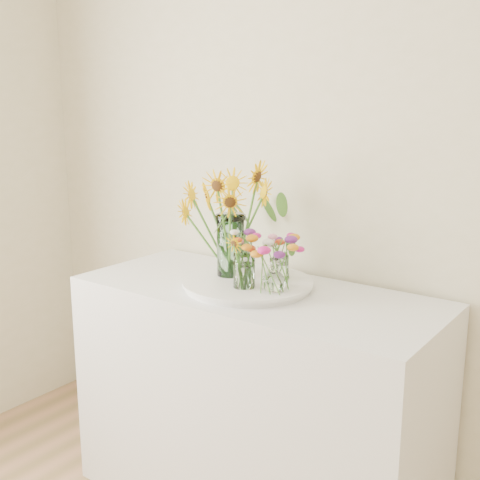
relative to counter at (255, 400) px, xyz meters
The scene contains 10 objects.
counter is the anchor object (origin of this frame).
tray 0.46m from the counter, behind, with size 0.47×0.47×0.03m, color white.
mason_jar 0.61m from the counter, behind, with size 0.11×0.11×0.25m, color #A2D0C5.
sunflower_bouquet 0.71m from the counter, behind, with size 0.67×0.67×0.45m, color #FCC105, non-canonical shape.
small_vase_a 0.55m from the counter, 85.27° to the right, with size 0.08×0.08×0.13m, color white.
wildflower_posy_a 0.59m from the counter, 85.27° to the right, with size 0.17×0.17×0.22m, color orange, non-canonical shape.
small_vase_b 0.55m from the counter, 23.89° to the right, with size 0.09×0.09×0.12m, color white, non-canonical shape.
wildflower_posy_b 0.60m from the counter, 23.89° to the right, with size 0.23×0.23×0.21m, color orange, non-canonical shape.
small_vase_c 0.53m from the counter, 53.56° to the left, with size 0.06×0.06×0.10m, color white.
wildflower_posy_c 0.58m from the counter, 53.56° to the left, with size 0.19×0.19×0.19m, color orange, non-canonical shape.
Camera 1 is at (0.71, 0.15, 1.57)m, focal length 45.00 mm.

